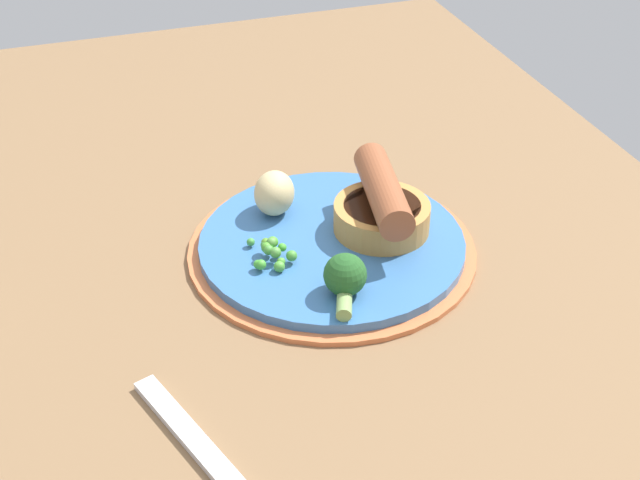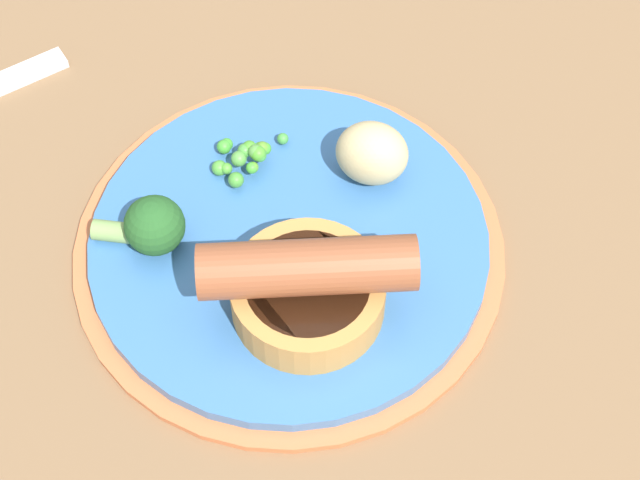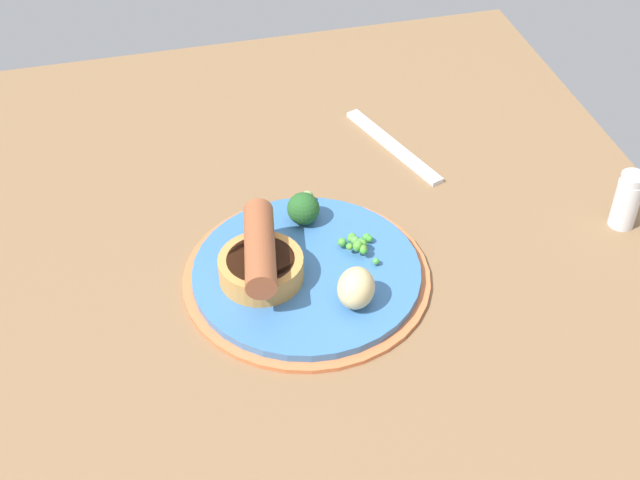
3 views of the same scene
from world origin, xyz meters
TOP-DOWN VIEW (x-y plane):
  - dining_table at (0.00, 0.00)cm, footprint 110.00×80.00cm
  - dinner_plate at (3.33, 3.61)cm, footprint 26.08×26.08cm
  - sausage_pudding at (3.22, 8.42)cm, footprint 12.24×8.76cm
  - pea_pile at (4.70, -2.37)cm, footprint 5.17×3.91cm
  - broccoli_floret_far at (11.14, 2.02)cm, footprint 5.65×3.79cm
  - potato_chunk_0 at (-2.67, -0.31)cm, footprint 5.69×5.38cm

SIDE VIEW (x-z plane):
  - dining_table at x=0.00cm, z-range 0.00..3.00cm
  - dinner_plate at x=3.33cm, z-range 2.87..4.27cm
  - pea_pile at x=4.70cm, z-range 4.46..6.37cm
  - broccoli_floret_far at x=11.14cm, z-range 4.30..7.91cm
  - potato_chunk_0 at x=-2.67cm, z-range 4.40..8.55cm
  - sausage_pudding at x=3.22cm, z-range 3.89..9.67cm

